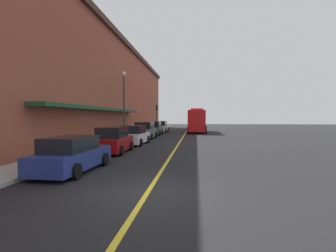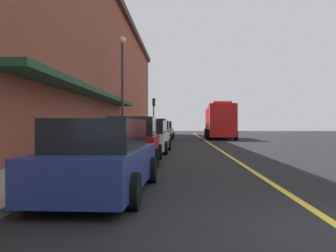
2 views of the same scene
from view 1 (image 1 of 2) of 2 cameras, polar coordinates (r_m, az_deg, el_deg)
name	(u,v)px [view 1 (image 1 of 2)]	position (r m, az deg, el deg)	size (l,w,h in m)	color
ground_plane	(183,136)	(33.75, 3.25, -2.15)	(112.00, 112.00, 0.00)	black
sidewalk_left	(134,135)	(34.59, -7.07, -1.94)	(2.40, 70.00, 0.15)	#9E9B93
lane_center_stripe	(183,136)	(33.75, 3.25, -2.15)	(0.16, 70.00, 0.01)	gold
brick_building_left	(82,88)	(35.72, -17.59, 7.65)	(11.52, 64.00, 12.02)	brown
parked_car_0	(72,155)	(12.80, -19.31, -5.70)	(2.10, 4.95, 1.55)	navy
parked_car_1	(113,141)	(18.66, -11.36, -3.04)	(2.04, 4.47, 1.72)	maroon
parked_car_2	(134,136)	(24.01, -7.14, -1.99)	(2.22, 4.80, 1.64)	silver
parked_car_3	(145,131)	(30.15, -4.81, -1.03)	(2.14, 4.71, 1.83)	#595B60
parked_car_4	(154,129)	(36.44, -2.87, -0.55)	(1.99, 4.69, 1.76)	#2D5133
parked_car_5	(161,127)	(42.48, -1.45, -0.20)	(2.03, 4.78, 1.75)	silver
fire_truck	(197,121)	(42.20, 6.13, 0.99)	(2.97, 9.45, 3.59)	red
parking_meter_0	(107,134)	(21.69, -12.66, -1.68)	(0.14, 0.18, 1.33)	#4C4C51
parking_meter_1	(148,126)	(39.17, -4.26, -0.03)	(0.14, 0.18, 1.33)	#4C4C51
street_lamp_left	(124,98)	(28.98, -9.17, 5.85)	(0.44, 0.44, 6.94)	#33383D
traffic_light_near	(157,112)	(47.79, -2.35, 2.84)	(0.38, 0.36, 4.30)	#232326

